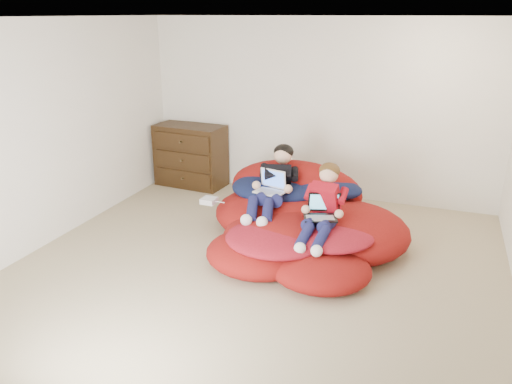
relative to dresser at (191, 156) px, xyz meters
name	(u,v)px	position (x,y,z in m)	size (l,w,h in m)	color
room_shell	(256,251)	(1.90, -2.22, -0.25)	(5.10, 5.10, 2.77)	tan
dresser	(191,156)	(0.00, 0.00, 0.00)	(1.08, 0.62, 0.94)	#311F0D
beanbag_pile	(299,222)	(2.13, -1.41, -0.22)	(2.37, 2.29, 0.86)	maroon
cream_pillow	(286,167)	(1.69, -0.53, 0.15)	(0.39, 0.25, 0.25)	beige
older_boy	(275,180)	(1.77, -1.24, 0.19)	(0.42, 1.22, 0.67)	black
younger_boy	(323,204)	(2.47, -1.71, 0.16)	(0.34, 0.99, 0.71)	#B6101E
laptop_white	(271,186)	(1.77, -1.37, 0.16)	(0.38, 0.34, 0.25)	silver
laptop_black	(322,211)	(2.47, -1.75, 0.10)	(0.40, 0.42, 0.25)	black
power_adapter	(209,201)	(1.05, -1.54, -0.05)	(0.17, 0.17, 0.06)	silver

